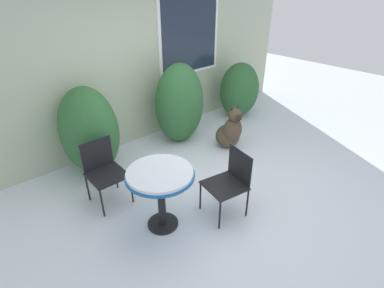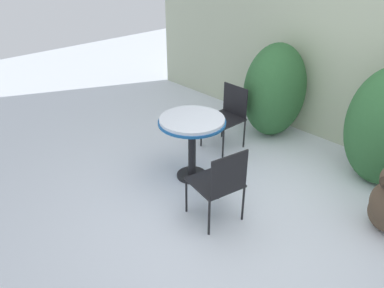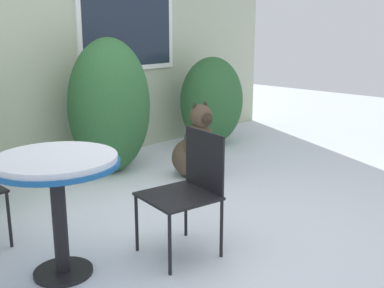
{
  "view_description": "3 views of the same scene",
  "coord_description": "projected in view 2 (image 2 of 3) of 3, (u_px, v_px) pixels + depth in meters",
  "views": [
    {
      "loc": [
        -2.6,
        -2.26,
        2.72
      ],
      "look_at": [
        0.0,
        0.6,
        0.55
      ],
      "focal_mm": 28.0,
      "sensor_mm": 36.0,
      "label": 1
    },
    {
      "loc": [
        1.87,
        -2.66,
        2.63
      ],
      "look_at": [
        -1.0,
        0.05,
        0.46
      ],
      "focal_mm": 35.0,
      "sensor_mm": 36.0,
      "label": 2
    },
    {
      "loc": [
        -2.5,
        -2.52,
        1.6
      ],
      "look_at": [
        1.09,
        0.84,
        0.36
      ],
      "focal_mm": 45.0,
      "sensor_mm": 36.0,
      "label": 3
    }
  ],
  "objects": [
    {
      "name": "ground_plane",
      "position": [
        252.0,
        215.0,
        4.06
      ],
      "size": [
        16.0,
        16.0,
        0.0
      ],
      "primitive_type": "plane",
      "color": "silver"
    },
    {
      "name": "house_wall",
      "position": [
        380.0,
        45.0,
        4.6
      ],
      "size": [
        8.0,
        0.1,
        2.89
      ],
      "color": "#B2BC9E",
      "rests_on": "ground_plane"
    },
    {
      "name": "shrub_left",
      "position": [
        275.0,
        90.0,
        5.44
      ],
      "size": [
        0.84,
        1.0,
        1.38
      ],
      "color": "#2D6033",
      "rests_on": "ground_plane"
    },
    {
      "name": "patio_table",
      "position": [
        192.0,
        129.0,
        4.4
      ],
      "size": [
        0.8,
        0.8,
        0.8
      ],
      "color": "black",
      "rests_on": "ground_plane"
    },
    {
      "name": "patio_chair_near_table",
      "position": [
        227.0,
        114.0,
        5.2
      ],
      "size": [
        0.48,
        0.48,
        0.87
      ],
      "rotation": [
        0.0,
        0.0,
        -0.02
      ],
      "color": "black",
      "rests_on": "ground_plane"
    },
    {
      "name": "patio_chair_far_side",
      "position": [
        220.0,
        182.0,
        3.76
      ],
      "size": [
        0.55,
        0.55,
        0.87
      ],
      "rotation": [
        0.0,
        0.0,
        4.52
      ],
      "color": "black",
      "rests_on": "ground_plane"
    }
  ]
}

